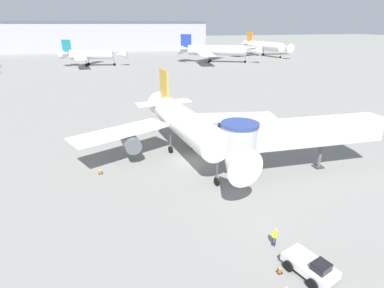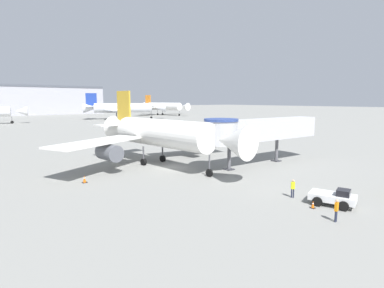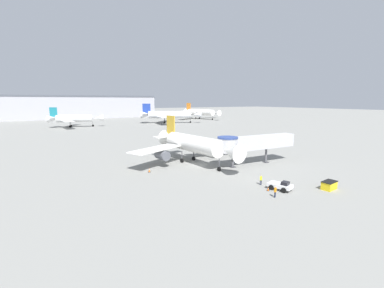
% 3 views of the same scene
% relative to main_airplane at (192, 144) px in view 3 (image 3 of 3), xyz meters
% --- Properties ---
extents(ground_plane, '(800.00, 800.00, 0.00)m').
position_rel_main_airplane_xyz_m(ground_plane, '(0.24, -2.25, -4.20)').
color(ground_plane, gray).
extents(main_airplane, '(28.41, 25.56, 9.93)m').
position_rel_main_airplane_xyz_m(main_airplane, '(0.00, 0.00, 0.00)').
color(main_airplane, white).
rests_on(main_airplane, ground_plane).
extents(jet_bridge, '(19.47, 4.10, 6.39)m').
position_rel_main_airplane_xyz_m(jet_bridge, '(10.30, -7.70, 0.50)').
color(jet_bridge, '#B7B7BC').
rests_on(jet_bridge, ground_plane).
extents(pushback_tug_white, '(2.96, 3.91, 1.45)m').
position_rel_main_airplane_xyz_m(pushback_tug_white, '(3.18, -21.92, -3.51)').
color(pushback_tug_white, silver).
rests_on(pushback_tug_white, ground_plane).
extents(service_container_yellow, '(2.76, 1.88, 1.28)m').
position_rel_main_airplane_xyz_m(service_container_yellow, '(9.87, -25.46, -3.55)').
color(service_container_yellow, yellow).
rests_on(service_container_yellow, ground_plane).
extents(traffic_cone_apron_front, '(0.36, 0.36, 0.61)m').
position_rel_main_airplane_xyz_m(traffic_cone_apron_front, '(1.23, -21.27, -3.91)').
color(traffic_cone_apron_front, black).
rests_on(traffic_cone_apron_front, ground_plane).
extents(traffic_cone_port_wing, '(0.47, 0.47, 0.78)m').
position_rel_main_airplane_xyz_m(traffic_cone_port_wing, '(-10.81, -2.56, -3.82)').
color(traffic_cone_port_wing, black).
rests_on(traffic_cone_port_wing, ground_plane).
extents(ground_crew_marshaller, '(0.34, 0.22, 1.66)m').
position_rel_main_airplane_xyz_m(ground_crew_marshaller, '(-0.00, -23.75, -3.24)').
color(ground_crew_marshaller, '#1E2338').
rests_on(ground_crew_marshaller, ground_plane).
extents(ground_crew_wing_walker, '(0.36, 0.34, 1.65)m').
position_rel_main_airplane_xyz_m(ground_crew_wing_walker, '(2.22, -18.73, -3.25)').
color(ground_crew_wing_walker, '#1E2338').
rests_on(ground_crew_wing_walker, ground_plane).
extents(background_jet_teal_tail, '(26.62, 27.88, 10.22)m').
position_rel_main_airplane_xyz_m(background_jet_teal_tail, '(-14.81, 96.38, 0.30)').
color(background_jet_teal_tail, white).
rests_on(background_jet_teal_tail, ground_plane).
extents(background_jet_orange_tail, '(38.43, 36.54, 11.66)m').
position_rel_main_airplane_xyz_m(background_jet_orange_tail, '(72.41, 114.96, 0.89)').
color(background_jet_orange_tail, white).
rests_on(background_jet_orange_tail, ground_plane).
extents(background_jet_blue_tail, '(35.02, 34.84, 11.72)m').
position_rel_main_airplane_xyz_m(background_jet_blue_tail, '(37.81, 94.81, 0.91)').
color(background_jet_blue_tail, silver).
rests_on(background_jet_blue_tail, ground_plane).
extents(terminal_building, '(145.34, 26.33, 17.46)m').
position_rel_main_airplane_xyz_m(terminal_building, '(-18.22, 172.75, 4.54)').
color(terminal_building, '#A8A8B2').
rests_on(terminal_building, ground_plane).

